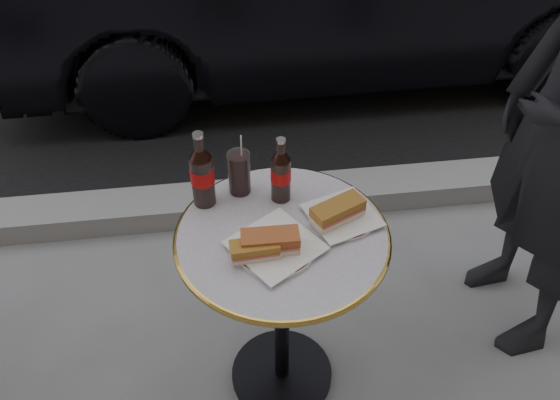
{
  "coord_description": "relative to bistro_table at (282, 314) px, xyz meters",
  "views": [
    {
      "loc": [
        -0.17,
        -1.23,
        2.0
      ],
      "look_at": [
        0.0,
        0.05,
        0.82
      ],
      "focal_mm": 40.0,
      "sensor_mm": 36.0,
      "label": 1
    }
  ],
  "objects": [
    {
      "name": "sandwich_left_a",
      "position": [
        -0.09,
        -0.09,
        0.4
      ],
      "size": [
        0.14,
        0.07,
        0.05
      ],
      "primitive_type": "cube",
      "rotation": [
        0.0,
        0.0,
        0.06
      ],
      "color": "#A16B29",
      "rests_on": "plate_left"
    },
    {
      "name": "cola_bottle_left",
      "position": [
        -0.21,
        0.17,
        0.49
      ],
      "size": [
        0.08,
        0.08,
        0.25
      ],
      "primitive_type": null,
      "rotation": [
        0.0,
        0.0,
        -0.14
      ],
      "color": "black",
      "rests_on": "bistro_table"
    },
    {
      "name": "ground",
      "position": [
        0.0,
        0.0,
        -0.37
      ],
      "size": [
        80.0,
        80.0,
        0.0
      ],
      "primitive_type": "plane",
      "color": "slate",
      "rests_on": "ground"
    },
    {
      "name": "plate_right",
      "position": [
        0.18,
        0.04,
        0.37
      ],
      "size": [
        0.22,
        0.22,
        0.01
      ],
      "primitive_type": "cylinder",
      "rotation": [
        0.0,
        0.0,
        0.15
      ],
      "color": "silver",
      "rests_on": "bistro_table"
    },
    {
      "name": "sandwich_right",
      "position": [
        0.16,
        0.03,
        0.4
      ],
      "size": [
        0.17,
        0.13,
        0.05
      ],
      "primitive_type": "cube",
      "rotation": [
        0.0,
        0.0,
        0.44
      ],
      "color": "#9B6427",
      "rests_on": "plate_right"
    },
    {
      "name": "plate_left",
      "position": [
        -0.03,
        -0.05,
        0.37
      ],
      "size": [
        0.3,
        0.3,
        0.01
      ],
      "primitive_type": "cylinder",
      "rotation": [
        0.0,
        0.0,
        0.41
      ],
      "color": "silver",
      "rests_on": "bistro_table"
    },
    {
      "name": "cola_glass",
      "position": [
        -0.1,
        0.2,
        0.44
      ],
      "size": [
        0.09,
        0.09,
        0.14
      ],
      "primitive_type": "cylinder",
      "rotation": [
        0.0,
        0.0,
        0.33
      ],
      "color": "black",
      "rests_on": "bistro_table"
    },
    {
      "name": "curb",
      "position": [
        0.0,
        0.9,
        -0.32
      ],
      "size": [
        40.0,
        0.2,
        0.12
      ],
      "primitive_type": "cube",
      "color": "gray",
      "rests_on": "ground"
    },
    {
      "name": "sandwich_left_b",
      "position": [
        -0.04,
        -0.06,
        0.41
      ],
      "size": [
        0.16,
        0.08,
        0.05
      ],
      "primitive_type": "cube",
      "rotation": [
        0.0,
        0.0,
        -0.02
      ],
      "color": "#A7532A",
      "rests_on": "plate_left"
    },
    {
      "name": "bistro_table",
      "position": [
        0.0,
        0.0,
        0.0
      ],
      "size": [
        0.62,
        0.62,
        0.73
      ],
      "primitive_type": null,
      "color": "#BAB2C4",
      "rests_on": "ground"
    },
    {
      "name": "cola_bottle_right",
      "position": [
        0.02,
        0.16,
        0.48
      ],
      "size": [
        0.06,
        0.06,
        0.22
      ],
      "primitive_type": null,
      "rotation": [
        0.0,
        0.0,
        -0.0
      ],
      "color": "black",
      "rests_on": "bistro_table"
    }
  ]
}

